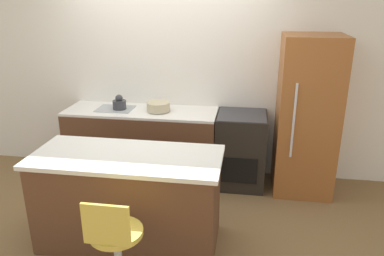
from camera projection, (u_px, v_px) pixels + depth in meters
ground_plane at (159, 189)px, 4.52m from camera, size 14.00×14.00×0.00m
wall_back at (168, 72)px, 4.69m from camera, size 8.00×0.06×2.60m
back_counter at (142, 144)px, 4.71m from camera, size 1.86×0.60×0.89m
kitchen_island at (129, 199)px, 3.44m from camera, size 1.69×0.74×0.89m
oven_range at (241, 150)px, 4.53m from camera, size 0.58×0.62×0.89m
refrigerator at (307, 116)px, 4.25m from camera, size 0.66×0.67×1.82m
stool_chair at (116, 250)px, 2.76m from camera, size 0.40×0.40×0.90m
kettle at (119, 103)px, 4.56m from camera, size 0.16×0.16×0.18m
mixing_bowl at (158, 106)px, 4.50m from camera, size 0.28×0.28×0.11m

